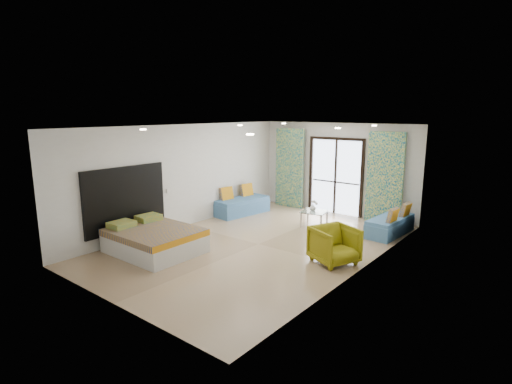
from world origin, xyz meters
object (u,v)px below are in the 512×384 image
Objects in this scene: bed at (154,240)px; daybed_right at (390,225)px; daybed_left at (242,205)px; coffee_table at (314,213)px; armchair at (335,243)px.

daybed_right is at bearing 51.20° from bed.
daybed_left reaches higher than bed.
coffee_table reaches higher than bed.
coffee_table is at bearing 63.57° from armchair.
daybed_right reaches higher than bed.
armchair is (3.39, 1.87, 0.14)m from bed.
bed is 4.28m from coffee_table.
daybed_left is at bearing -174.60° from coffee_table.
daybed_left is 1.10× the size of daybed_right.
bed is 1.16× the size of daybed_right.
armchair reaches higher than coffee_table.
armchair reaches higher than daybed_right.
daybed_right is (3.59, 4.46, -0.03)m from bed.
daybed_left reaches higher than coffee_table.
bed is 2.53× the size of coffee_table.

